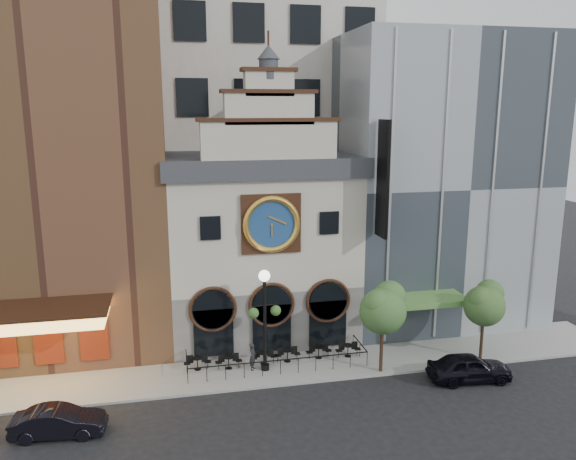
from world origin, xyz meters
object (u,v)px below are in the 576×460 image
(bistro_2, at_px, (264,357))
(bistro_1, at_px, (229,361))
(tree_left, at_px, (384,307))
(lamppost, at_px, (265,309))
(tree_right, at_px, (485,303))
(bistro_0, at_px, (197,362))
(pedestrian, at_px, (253,356))
(bistro_5, at_px, (348,349))
(bistro_4, at_px, (319,351))
(bistro_3, at_px, (287,354))
(car_right, at_px, (469,368))
(car_left, at_px, (59,422))

(bistro_2, bearing_deg, bistro_1, -175.95)
(bistro_1, relative_size, tree_left, 0.29)
(lamppost, bearing_deg, bistro_2, 80.85)
(tree_right, bearing_deg, bistro_0, 172.99)
(pedestrian, xyz_separation_m, tree_right, (14.01, -1.45, 2.81))
(pedestrian, xyz_separation_m, lamppost, (0.71, -0.18, 2.96))
(bistro_5, bearing_deg, tree_right, -13.93)
(bistro_4, xyz_separation_m, tree_right, (9.80, -2.12, 3.17))
(pedestrian, distance_m, tree_left, 8.20)
(tree_left, bearing_deg, bistro_0, 167.22)
(bistro_2, height_order, pedestrian, pedestrian)
(bistro_3, relative_size, bistro_4, 1.00)
(lamppost, bearing_deg, bistro_1, 157.65)
(bistro_0, xyz_separation_m, bistro_4, (7.42, 0.00, 0.00))
(bistro_4, relative_size, pedestrian, 0.96)
(bistro_3, xyz_separation_m, tree_right, (11.78, -2.07, 3.17))
(tree_left, distance_m, tree_right, 6.65)
(bistro_0, relative_size, tree_left, 0.29)
(bistro_0, bearing_deg, lamppost, -12.14)
(car_right, xyz_separation_m, tree_left, (-4.57, 1.95, 3.30))
(bistro_1, relative_size, lamppost, 0.26)
(bistro_5, bearing_deg, lamppost, -172.57)
(bistro_0, relative_size, bistro_2, 1.00)
(bistro_2, bearing_deg, bistro_0, 178.73)
(tree_left, bearing_deg, bistro_5, 120.38)
(car_right, bearing_deg, bistro_0, 79.21)
(bistro_2, xyz_separation_m, car_left, (-10.76, -5.19, 0.10))
(bistro_0, height_order, bistro_2, same)
(bistro_0, xyz_separation_m, tree_left, (10.58, -2.40, 3.49))
(bistro_2, bearing_deg, tree_right, -8.70)
(car_left, bearing_deg, bistro_3, -62.21)
(car_right, bearing_deg, lamppost, 77.90)
(bistro_0, relative_size, lamppost, 0.26)
(car_right, relative_size, lamppost, 0.77)
(bistro_3, xyz_separation_m, lamppost, (-1.52, -0.80, 3.32))
(bistro_1, relative_size, tree_right, 0.32)
(bistro_2, distance_m, pedestrian, 1.01)
(car_left, bearing_deg, bistro_0, -47.59)
(bistro_0, xyz_separation_m, car_right, (15.15, -4.35, 0.19))
(bistro_4, relative_size, tree_right, 0.32)
(bistro_4, bearing_deg, lamppost, -166.44)
(bistro_3, relative_size, lamppost, 0.26)
(car_right, height_order, tree_right, tree_right)
(car_right, height_order, tree_left, tree_left)
(bistro_1, height_order, tree_left, tree_left)
(pedestrian, distance_m, tree_right, 14.36)
(car_right, xyz_separation_m, car_left, (-21.96, -0.93, -0.09))
(bistro_3, distance_m, lamppost, 3.74)
(bistro_4, xyz_separation_m, car_right, (7.73, -4.35, 0.19))
(bistro_2, bearing_deg, bistro_5, -0.61)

